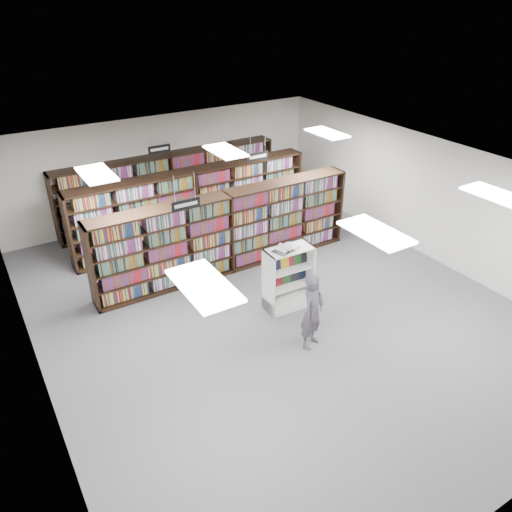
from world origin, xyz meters
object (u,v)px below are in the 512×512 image
open_book (285,248)px  bookshelf_row_near (228,232)px  endcap_display (287,287)px  shopper (313,312)px

open_book → bookshelf_row_near: bearing=77.7°
endcap_display → open_book: (-0.10, -0.02, 1.04)m
endcap_display → shopper: shopper is taller
endcap_display → shopper: bearing=-102.5°
open_book → shopper: (-0.29, -1.42, -0.72)m
bookshelf_row_near → open_book: bookshelf_row_near is taller
shopper → open_book: bearing=54.2°
shopper → bookshelf_row_near: bearing=64.8°
bookshelf_row_near → shopper: bookshelf_row_near is taller
shopper → endcap_display: bearing=50.8°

